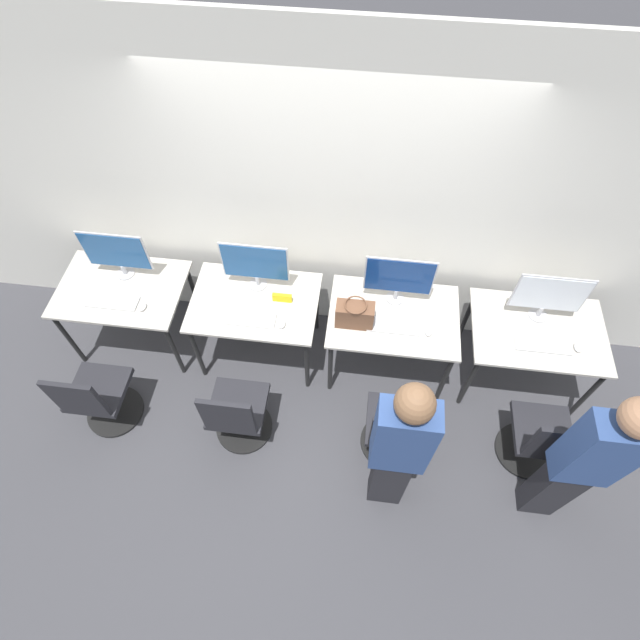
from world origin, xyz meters
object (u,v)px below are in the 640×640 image
Objects in this scene: office_chair_right at (394,431)px; keyboard_far_right at (542,345)px; monitor_far_left at (116,253)px; monitor_far_right at (550,295)px; office_chair_left at (238,416)px; office_chair_far_left at (99,399)px; mouse_right at (428,331)px; mouse_far_right at (578,347)px; keyboard_far_left at (113,302)px; handbag at (355,314)px; keyboard_left at (249,319)px; monitor_left at (255,264)px; keyboard_right at (394,326)px; person_far_right at (585,461)px; mouse_far_left at (142,307)px; office_chair_far_right at (540,441)px; monitor_right at (399,278)px; person_right at (399,449)px; mouse_left at (282,324)px.

office_chair_right is 1.34m from keyboard_far_right.
monitor_far_left and monitor_far_right have the same top height.
office_chair_right is at bearing 0.98° from office_chair_left.
office_chair_far_left is (0.00, -1.01, -0.65)m from monitor_far_left.
monitor_far_right is 1.30× the size of keyboard_far_right.
mouse_far_right is (1.15, -0.01, 0.00)m from mouse_right.
keyboard_far_left is 3.73m from mouse_far_right.
handbag is at bearing -7.69° from monitor_far_left.
monitor_far_left is 1.30× the size of keyboard_left.
monitor_left reaches higher than office_chair_right.
office_chair_right is 3.00× the size of handbag.
handbag reaches higher than keyboard_right.
handbag is at bearing 118.76° from office_chair_right.
keyboard_far_left is 0.24× the size of person_far_right.
person_far_right is at bearing -101.17° from mouse_far_right.
handbag reaches higher than mouse_right.
mouse_far_right is at bearing 0.62° from mouse_far_left.
keyboard_right is 1.61m from person_far_right.
office_chair_far_right is at bearing -28.60° from keyboard_right.
monitor_right is at bearing 8.19° from keyboard_far_left.
keyboard_right is 1.42m from mouse_far_right.
monitor_right is (2.31, 0.33, 0.25)m from keyboard_far_left.
monitor_right is at bearing 141.92° from office_chair_far_right.
office_chair_right and office_chair_far_right have the same top height.
keyboard_far_right is (2.31, -0.32, -0.25)m from monitor_left.
keyboard_far_left is 2.58m from mouse_right.
mouse_right is at bearing -2.15° from handbag.
person_far_right is at bearing -16.27° from mouse_far_left.
keyboard_left is 0.24× the size of person_right.
monitor_left is 0.44m from keyboard_left.
office_chair_far_left is 2.13× the size of keyboard_left.
person_far_right is at bearing -4.60° from office_chair_far_left.
person_right reaches higher than keyboard_right.
mouse_far_left is 0.99m from monitor_left.
office_chair_left is 1.24m from office_chair_right.
office_chair_left is (-0.27, -0.64, -0.40)m from mouse_left.
person_far_right reaches higher than office_chair_left.
person_right is (-0.03, -0.37, 0.59)m from office_chair_right.
monitor_far_right is at bearing 42.10° from office_chair_right.
office_chair_right is (0.08, -0.72, -0.40)m from keyboard_right.
office_chair_left is 1.00× the size of office_chair_far_right.
keyboard_right is 0.77× the size of monitor_far_right.
person_far_right reaches higher than monitor_far_left.
keyboard_far_left is at bearing 178.55° from keyboard_left.
handbag is at bearing 2.18° from mouse_far_left.
office_chair_far_left is 2.71m from mouse_right.
keyboard_far_right is (2.32, 0.71, 0.40)m from office_chair_left.
monitor_left is 0.90m from handbag.
mouse_far_right is (3.47, 0.04, 0.00)m from mouse_far_left.
monitor_right is at bearing 131.54° from mouse_right.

